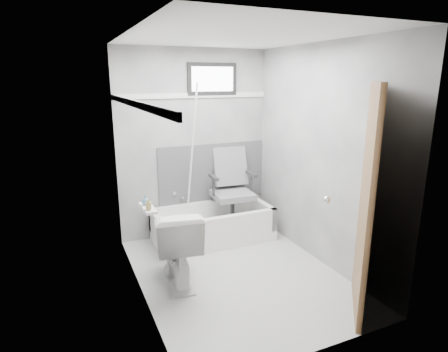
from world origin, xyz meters
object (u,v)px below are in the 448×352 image
toilet (177,245)px  soap_bottle_b (145,200)px  office_chair (233,189)px  soap_bottle_a (149,204)px  door (418,210)px  bathtub (213,224)px

toilet → soap_bottle_b: soap_bottle_b is taller
office_chair → soap_bottle_a: size_ratio=10.30×
toilet → soap_bottle_b: 0.66m
door → soap_bottle_a: (-1.92, 1.13, -0.03)m
bathtub → toilet: 1.10m
office_chair → toilet: office_chair is taller
bathtub → office_chair: 0.52m
toilet → soap_bottle_a: soap_bottle_a is taller
office_chair → door: door is taller
door → soap_bottle_a: bearing=149.5°
door → soap_bottle_b: size_ratio=23.38×
soap_bottle_a → door: bearing=-30.5°
office_chair → soap_bottle_b: 1.70m
soap_bottle_b → toilet: bearing=22.8°
soap_bottle_a → soap_bottle_b: soap_bottle_a is taller
bathtub → soap_bottle_a: 1.68m
bathtub → office_chair: size_ratio=1.46×
toilet → door: (1.60, -1.41, 0.60)m
toilet → soap_bottle_b: (-0.32, -0.13, 0.56)m
bathtub → toilet: (-0.72, -0.80, 0.19)m
office_chair → toilet: (-1.02, -0.85, -0.24)m
office_chair → door: bearing=-71.1°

